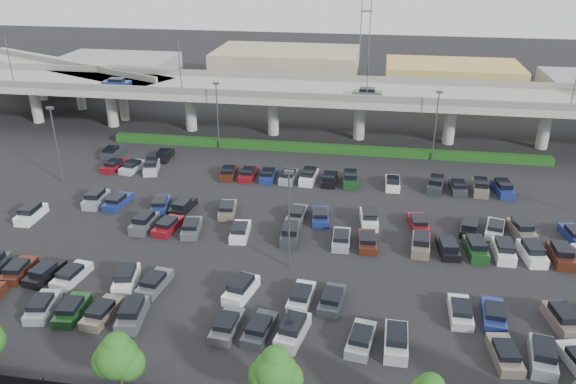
% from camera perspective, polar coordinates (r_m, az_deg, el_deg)
% --- Properties ---
extents(ground, '(280.00, 280.00, 0.00)m').
position_cam_1_polar(ground, '(62.77, 1.25, -3.78)').
color(ground, black).
extents(overpass, '(150.00, 13.00, 15.80)m').
position_cam_1_polar(overpass, '(90.03, 4.07, 9.79)').
color(overpass, gray).
rests_on(overpass, ground).
extents(on_ramp, '(50.93, 30.13, 8.80)m').
position_cam_1_polar(on_ramp, '(116.80, -22.18, 11.44)').
color(on_ramp, gray).
rests_on(on_ramp, ground).
extents(hedge, '(66.00, 1.60, 1.10)m').
position_cam_1_polar(hedge, '(85.27, 3.61, 4.44)').
color(hedge, '#143910').
rests_on(hedge, ground).
extents(tree_row, '(65.07, 3.66, 5.94)m').
position_cam_1_polar(tree_row, '(39.12, -3.33, -17.60)').
color(tree_row, '#332316').
rests_on(tree_row, ground).
extents(parked_cars, '(62.85, 41.61, 1.67)m').
position_cam_1_polar(parked_cars, '(59.45, 1.11, -4.81)').
color(parked_cars, '#BCBDC2').
rests_on(parked_cars, ground).
extents(light_poles, '(66.90, 48.38, 10.30)m').
position_cam_1_polar(light_poles, '(62.53, -2.19, 2.42)').
color(light_poles, '#4A4A4E').
rests_on(light_poles, ground).
extents(distant_buildings, '(138.00, 24.00, 9.00)m').
position_cam_1_polar(distant_buildings, '(119.56, 11.54, 11.46)').
color(distant_buildings, gray).
rests_on(distant_buildings, ground).
extents(comm_tower, '(2.40, 2.40, 30.00)m').
position_cam_1_polar(comm_tower, '(129.60, 7.98, 18.02)').
color(comm_tower, '#4A4A4E').
rests_on(comm_tower, ground).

